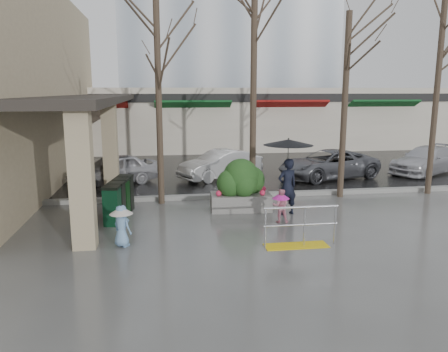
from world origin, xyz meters
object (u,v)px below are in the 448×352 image
object	(u,v)px
tree_mideast	(347,60)
car_d	(427,160)
tree_west	(157,51)
car_b	(221,165)
tree_midwest	(254,48)
handrail	(299,232)
tree_east	(441,46)
planter	(241,186)
woman	(288,166)
child_pink	(281,204)
car_c	(328,164)
news_boxes	(119,199)
child_blue	(122,222)
car_a	(112,170)

from	to	relation	value
tree_mideast	car_d	xyz separation A→B (m)	(5.88, 3.78, -4.23)
tree_west	car_b	bearing A→B (deg)	56.37
tree_west	tree_midwest	bearing A→B (deg)	0.00
tree_midwest	car_b	distance (m)	6.09
handrail	tree_mideast	distance (m)	7.28
tree_mideast	tree_east	distance (m)	3.54
tree_mideast	car_b	xyz separation A→B (m)	(-3.88, 3.95, -4.23)
tree_mideast	car_d	world-z (taller)	tree_mideast
handrail	tree_east	size ratio (longest dim) A/B	0.26
planter	woman	bearing A→B (deg)	-28.50
child_pink	car_c	world-z (taller)	car_c
car_c	woman	bearing A→B (deg)	-48.59
tree_east	news_boxes	bearing A→B (deg)	-172.20
woman	planter	size ratio (longest dim) A/B	1.21
woman	car_b	xyz separation A→B (m)	(-1.26, 5.91, -0.91)
tree_mideast	planter	xyz separation A→B (m)	(-3.94, -1.25, -4.05)
tree_west	car_b	xyz separation A→B (m)	(2.62, 3.95, -4.45)
tree_east	child_blue	xyz separation A→B (m)	(-11.00, -4.16, -4.76)
child_pink	planter	distance (m)	1.80
tree_east	woman	xyz separation A→B (m)	(-6.11, -1.97, -3.85)
handrail	planter	distance (m)	3.67
car_a	car_b	world-z (taller)	same
car_d	planter	bearing A→B (deg)	-90.95
tree_east	planter	distance (m)	8.83
car_d	tree_midwest	bearing A→B (deg)	-95.66
tree_mideast	planter	bearing A→B (deg)	-162.47
tree_midwest	car_c	world-z (taller)	tree_midwest
woman	news_boxes	world-z (taller)	woman
handrail	tree_east	xyz separation A→B (m)	(6.64, 4.80, 5.01)
car_b	child_pink	bearing A→B (deg)	-21.22
child_blue	car_b	size ratio (longest dim) A/B	0.28
child_blue	car_c	world-z (taller)	car_c
news_boxes	woman	bearing A→B (deg)	5.08
tree_mideast	child_pink	xyz separation A→B (m)	(-3.04, -2.78, -4.29)
woman	car_c	size ratio (longest dim) A/B	0.53
car_c	car_d	distance (m)	5.07
tree_east	planter	bearing A→B (deg)	-170.50
handrail	tree_east	world-z (taller)	tree_east
handrail	child_blue	distance (m)	4.41
news_boxes	car_c	xyz separation A→B (m)	(8.62, 4.86, 0.05)
child_blue	car_d	xyz separation A→B (m)	(13.38, 7.94, 0.00)
handrail	car_d	bearing A→B (deg)	43.56
tree_east	tree_mideast	bearing A→B (deg)	180.00
child_pink	child_blue	bearing A→B (deg)	28.47
tree_west	car_a	xyz separation A→B (m)	(-1.97, 3.37, -4.45)
news_boxes	car_c	distance (m)	9.89
tree_west	tree_midwest	size ratio (longest dim) A/B	0.97
tree_east	news_boxes	world-z (taller)	tree_east
car_a	tree_east	bearing A→B (deg)	49.07
child_blue	handrail	bearing A→B (deg)	-147.09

